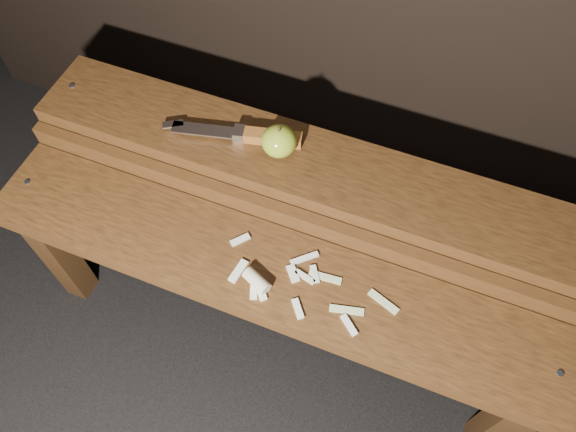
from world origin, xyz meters
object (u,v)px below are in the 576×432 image
at_px(bench_rear_tier, 306,186).
at_px(bench_front_tier, 266,287).
at_px(apple, 279,141).
at_px(knife, 255,136).

bearing_deg(bench_rear_tier, bench_front_tier, -90.00).
height_order(bench_front_tier, apple, apple).
bearing_deg(apple, knife, 169.95).
height_order(bench_rear_tier, apple, apple).
relative_size(bench_rear_tier, apple, 15.70).
height_order(bench_rear_tier, knife, knife).
relative_size(bench_front_tier, apple, 15.70).
relative_size(bench_rear_tier, knife, 4.10).
xyz_separation_m(bench_rear_tier, apple, (-0.06, 0.00, 0.12)).
relative_size(bench_front_tier, knife, 4.10).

